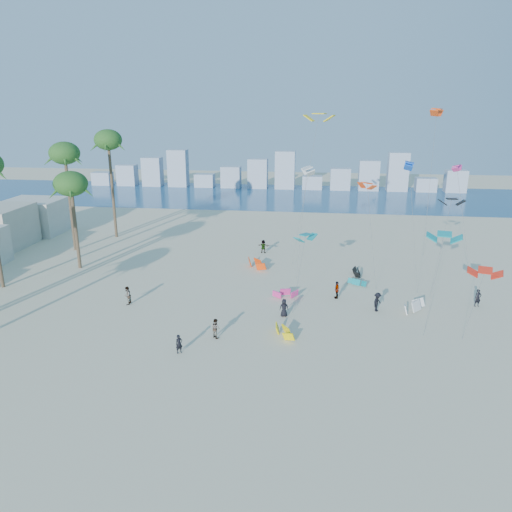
# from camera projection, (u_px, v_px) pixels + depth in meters

# --- Properties ---
(ground) EXTENTS (220.00, 220.00, 0.00)m
(ground) POSITION_uv_depth(u_px,v_px,m) (185.00, 385.00, 33.87)
(ground) COLOR beige
(ground) RESTS_ON ground
(ocean) EXTENTS (220.00, 220.00, 0.00)m
(ocean) POSITION_uv_depth(u_px,v_px,m) (275.00, 196.00, 102.02)
(ocean) COLOR navy
(ocean) RESTS_ON ground
(kitesurfer_near) EXTENTS (0.67, 0.63, 1.53)m
(kitesurfer_near) POSITION_uv_depth(u_px,v_px,m) (179.00, 344.00, 37.96)
(kitesurfer_near) COLOR black
(kitesurfer_near) RESTS_ON ground
(kitesurfer_mid) EXTENTS (1.02, 1.02, 1.67)m
(kitesurfer_mid) POSITION_uv_depth(u_px,v_px,m) (216.00, 328.00, 40.48)
(kitesurfer_mid) COLOR gray
(kitesurfer_mid) RESTS_ON ground
(kitesurfers_far) EXTENTS (34.20, 20.23, 1.83)m
(kitesurfers_far) POSITION_uv_depth(u_px,v_px,m) (293.00, 283.00, 50.45)
(kitesurfers_far) COLOR black
(kitesurfers_far) RESTS_ON ground
(grounded_kites) EXTENTS (19.25, 20.40, 1.03)m
(grounded_kites) POSITION_uv_depth(u_px,v_px,m) (322.00, 289.00, 50.07)
(grounded_kites) COLOR yellow
(grounded_kites) RESTS_ON ground
(flying_kites) EXTENTS (20.22, 27.84, 18.61)m
(flying_kites) POSITION_uv_depth(u_px,v_px,m) (385.00, 165.00, 52.33)
(flying_kites) COLOR #0B818A
(flying_kites) RESTS_ON ground
(palm_row) EXTENTS (8.99, 44.80, 15.26)m
(palm_row) POSITION_uv_depth(u_px,v_px,m) (9.00, 179.00, 48.32)
(palm_row) COLOR brown
(palm_row) RESTS_ON ground
(distant_skyline) EXTENTS (85.00, 3.00, 8.40)m
(distant_skyline) POSITION_uv_depth(u_px,v_px,m) (274.00, 175.00, 110.70)
(distant_skyline) COLOR #9EADBF
(distant_skyline) RESTS_ON ground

